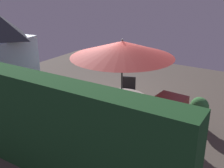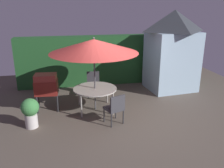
{
  "view_description": "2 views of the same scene",
  "coord_description": "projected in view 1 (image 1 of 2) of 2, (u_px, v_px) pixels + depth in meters",
  "views": [
    {
      "loc": [
        -4.43,
        6.91,
        3.7
      ],
      "look_at": [
        -0.55,
        0.71,
        1.0
      ],
      "focal_mm": 44.6,
      "sensor_mm": 36.0,
      "label": 1
    },
    {
      "loc": [
        -1.83,
        -6.29,
        3.29
      ],
      "look_at": [
        -0.55,
        0.06,
        1.1
      ],
      "focal_mm": 38.43,
      "sensor_mm": 36.0,
      "label": 2
    }
  ],
  "objects": [
    {
      "name": "ground_plane",
      "position": [
        109.0,
        103.0,
        8.98
      ],
      "size": [
        11.0,
        11.0,
        0.0
      ],
      "primitive_type": "plane",
      "color": "brown"
    },
    {
      "name": "hedge_backdrop",
      "position": [
        20.0,
        117.0,
        5.84
      ],
      "size": [
        7.48,
        0.58,
        2.04
      ],
      "color": "#1E4C23",
      "rests_on": "ground"
    },
    {
      "name": "patio_table",
      "position": [
        122.0,
        99.0,
        7.6
      ],
      "size": [
        1.38,
        1.38,
        0.73
      ],
      "color": "#B2ADA3",
      "rests_on": "ground"
    },
    {
      "name": "patio_umbrella",
      "position": [
        122.0,
        49.0,
        7.12
      ],
      "size": [
        2.71,
        2.71,
        2.34
      ],
      "color": "#4C4C51",
      "rests_on": "ground"
    },
    {
      "name": "bbq_grill",
      "position": [
        171.0,
        110.0,
        6.57
      ],
      "size": [
        0.74,
        0.55,
        1.2
      ],
      "color": "maroon",
      "rests_on": "ground"
    },
    {
      "name": "chair_near_shed",
      "position": [
        92.0,
        122.0,
        6.72
      ],
      "size": [
        0.5,
        0.5,
        0.9
      ],
      "color": "#38383D",
      "rests_on": "ground"
    },
    {
      "name": "chair_far_side",
      "position": [
        128.0,
        89.0,
        8.75
      ],
      "size": [
        0.6,
        0.6,
        0.9
      ],
      "color": "#38383D",
      "rests_on": "ground"
    },
    {
      "name": "potted_plant_by_shed",
      "position": [
        199.0,
        110.0,
        7.38
      ],
      "size": [
        0.49,
        0.49,
        0.85
      ],
      "color": "silver",
      "rests_on": "ground"
    }
  ]
}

